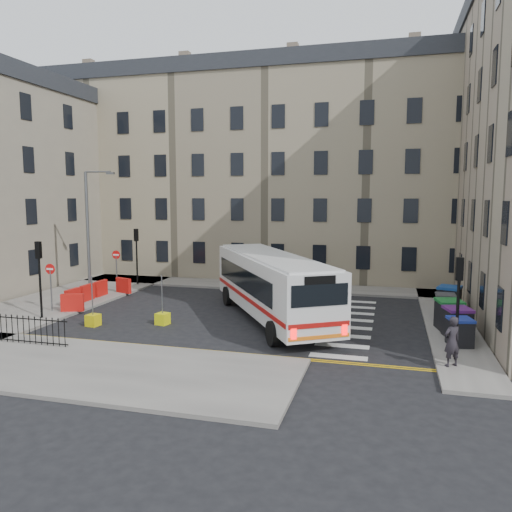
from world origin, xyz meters
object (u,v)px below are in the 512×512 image
at_px(bus, 271,284).
at_px(wheelie_bin_a, 460,332).
at_px(streetlamp, 88,232).
at_px(wheelie_bin_d, 445,306).
at_px(bollard_chevron, 163,319).
at_px(pedestrian, 452,341).
at_px(bollard_yellow, 93,320).
at_px(wheelie_bin_b, 457,322).
at_px(wheelie_bin_c, 449,314).
at_px(wheelie_bin_e, 449,299).

distance_m(bus, wheelie_bin_a, 9.61).
distance_m(streetlamp, wheelie_bin_d, 22.17).
bearing_deg(bus, bollard_chevron, 172.82).
height_order(pedestrian, bollard_yellow, pedestrian).
bearing_deg(bollard_chevron, wheelie_bin_b, 3.72).
xyz_separation_m(bus, wheelie_bin_d, (9.01, 2.38, -1.19)).
bearing_deg(pedestrian, streetlamp, -55.72).
bearing_deg(wheelie_bin_c, pedestrian, -106.82).
height_order(wheelie_bin_a, bollard_yellow, wheelie_bin_a).
distance_m(wheelie_bin_c, bollard_chevron, 14.38).
height_order(bus, wheelie_bin_c, bus).
relative_size(wheelie_bin_c, bollard_yellow, 2.54).
height_order(streetlamp, wheelie_bin_e, streetlamp).
distance_m(wheelie_bin_a, wheelie_bin_e, 6.62).
bearing_deg(wheelie_bin_a, wheelie_bin_e, 75.13).
xyz_separation_m(wheelie_bin_a, pedestrian, (-0.66, -2.93, 0.36)).
relative_size(wheelie_bin_a, bollard_chevron, 2.15).
xyz_separation_m(wheelie_bin_d, wheelie_bin_e, (0.34, 1.43, 0.09)).
distance_m(wheelie_bin_d, bollard_chevron, 15.03).
height_order(wheelie_bin_a, wheelie_bin_e, wheelie_bin_e).
xyz_separation_m(bus, wheelie_bin_c, (8.94, -0.06, -1.11)).
xyz_separation_m(streetlamp, bollard_chevron, (7.64, -5.10, -4.04)).
bearing_deg(wheelie_bin_a, wheelie_bin_c, 80.66).
bearing_deg(bus, streetlamp, 136.38).
xyz_separation_m(bus, wheelie_bin_a, (9.11, -2.81, -1.22)).
distance_m(pedestrian, bollard_chevron, 14.11).
height_order(streetlamp, pedestrian, streetlamp).
distance_m(wheelie_bin_d, pedestrian, 8.14).
bearing_deg(bollard_chevron, streetlamp, 146.28).
distance_m(wheelie_bin_c, pedestrian, 5.70).
bearing_deg(bollard_yellow, wheelie_bin_e, 22.46).
bearing_deg(wheelie_bin_d, wheelie_bin_e, 76.28).
xyz_separation_m(bus, bollard_chevron, (-5.24, -2.39, -1.69)).
xyz_separation_m(wheelie_bin_b, wheelie_bin_c, (-0.21, 1.40, 0.03)).
bearing_deg(wheelie_bin_c, bollard_chevron, 177.50).
relative_size(streetlamp, bollard_chevron, 13.57).
bearing_deg(bus, wheelie_bin_e, -9.57).
bearing_deg(wheelie_bin_a, wheelie_bin_d, 78.36).
bearing_deg(wheelie_bin_a, bollard_yellow, 169.75).
height_order(wheelie_bin_b, pedestrian, pedestrian).
distance_m(streetlamp, bollard_yellow, 8.64).
bearing_deg(streetlamp, bollard_chevron, -33.72).
distance_m(wheelie_bin_a, bollard_chevron, 14.36).
xyz_separation_m(bus, wheelie_bin_b, (9.16, -1.46, -1.14)).
height_order(bus, wheelie_bin_e, bus).
height_order(streetlamp, wheelie_bin_b, streetlamp).
xyz_separation_m(bus, bollard_yellow, (-8.56, -3.59, -1.69)).
xyz_separation_m(streetlamp, wheelie_bin_d, (21.89, -0.32, -3.54)).
xyz_separation_m(wheelie_bin_a, wheelie_bin_b, (0.05, 1.35, 0.09)).
distance_m(wheelie_bin_c, wheelie_bin_d, 2.44).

